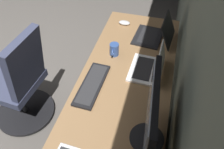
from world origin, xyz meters
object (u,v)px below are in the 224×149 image
at_px(laptop_leftmost, 156,34).
at_px(mouse_main, 124,23).
at_px(monitor_primary, 151,114).
at_px(laptop_left, 150,66).
at_px(coffee_mug, 114,50).
at_px(office_chair, 21,85).
at_px(keyboard_main, 92,84).
at_px(drawer_pedestal, 118,143).

height_order(laptop_leftmost, mouse_main, laptop_leftmost).
xyz_separation_m(monitor_primary, laptop_left, (-0.56, -0.06, -0.20)).
relative_size(laptop_left, coffee_mug, 2.78).
bearing_deg(office_chair, monitor_primary, 71.41).
distance_m(laptop_leftmost, coffee_mug, 0.42).
relative_size(laptop_leftmost, mouse_main, 3.36).
bearing_deg(laptop_leftmost, keyboard_main, -28.42).
bearing_deg(monitor_primary, drawer_pedestal, -124.06).
xyz_separation_m(laptop_leftmost, coffee_mug, (0.30, -0.29, 0.00)).
bearing_deg(laptop_leftmost, mouse_main, -115.93).
bearing_deg(laptop_leftmost, office_chair, -60.62).
bearing_deg(drawer_pedestal, coffee_mug, -162.12).
height_order(drawer_pedestal, laptop_left, laptop_left).
height_order(monitor_primary, coffee_mug, monitor_primary).
height_order(monitor_primary, keyboard_main, monitor_primary).
bearing_deg(office_chair, drawer_pedestal, 75.11).
xyz_separation_m(drawer_pedestal, laptop_left, (-0.43, 0.13, 0.43)).
height_order(laptop_leftmost, laptop_left, laptop_leftmost).
relative_size(monitor_primary, mouse_main, 4.73).
distance_m(laptop_leftmost, office_chair, 1.25).
relative_size(monitor_primary, laptop_leftmost, 1.41).
bearing_deg(coffee_mug, monitor_primary, 28.69).
relative_size(coffee_mug, office_chair, 0.12).
bearing_deg(drawer_pedestal, mouse_main, -168.98).
xyz_separation_m(mouse_main, coffee_mug, (0.45, 0.02, 0.03)).
height_order(drawer_pedestal, mouse_main, mouse_main).
height_order(keyboard_main, office_chair, office_chair).
height_order(monitor_primary, mouse_main, monitor_primary).
distance_m(monitor_primary, laptop_left, 0.60).
height_order(keyboard_main, coffee_mug, coffee_mug).
bearing_deg(coffee_mug, laptop_leftmost, 135.50).
distance_m(laptop_left, keyboard_main, 0.45).
bearing_deg(monitor_primary, mouse_main, -160.99).
height_order(laptop_leftmost, keyboard_main, laptop_leftmost).
distance_m(laptop_left, mouse_main, 0.65).
height_order(drawer_pedestal, keyboard_main, keyboard_main).
relative_size(laptop_leftmost, keyboard_main, 0.82).
bearing_deg(laptop_left, keyboard_main, -55.98).
bearing_deg(monitor_primary, coffee_mug, -151.31).
bearing_deg(drawer_pedestal, monitor_primary, 55.94).
relative_size(mouse_main, office_chair, 0.11).
bearing_deg(keyboard_main, office_chair, -95.61).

